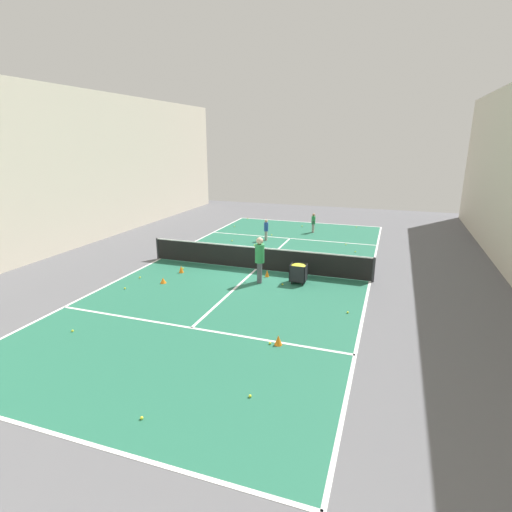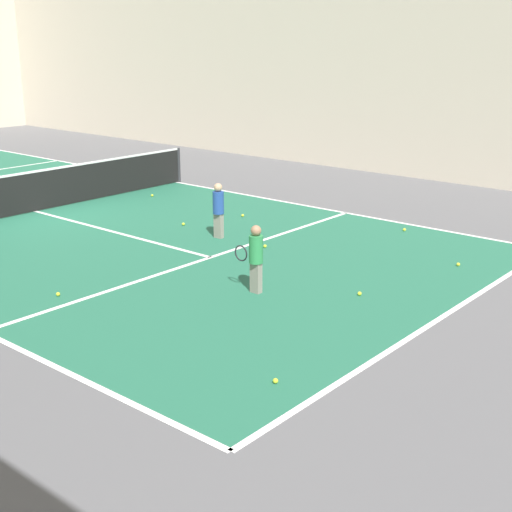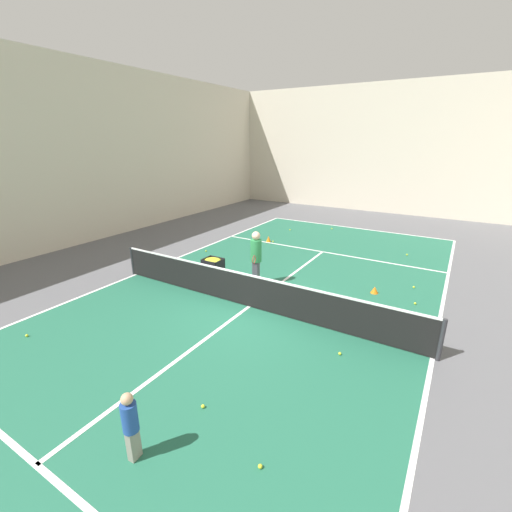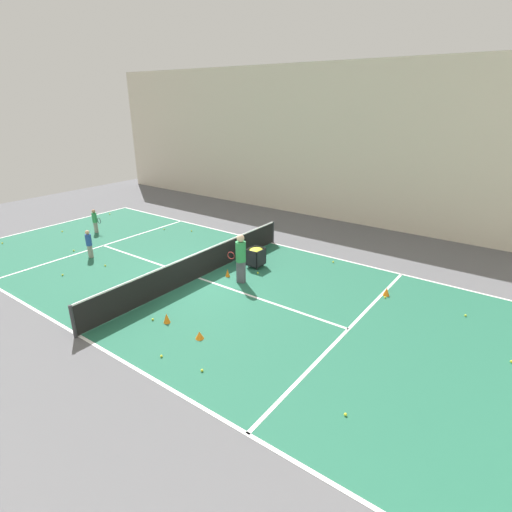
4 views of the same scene
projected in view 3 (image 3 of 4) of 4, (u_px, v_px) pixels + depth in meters
The scene contains 31 objects.
ground_plane at pixel (249, 307), 10.03m from camera, with size 36.38×36.38×0.00m, color #5B5B60.
court_playing_area at pixel (249, 307), 10.03m from camera, with size 9.72×21.90×0.00m.
line_baseline_far at pixel (354, 228), 18.91m from camera, with size 9.72×0.10×0.00m, color white.
line_sideline_left at pixel (136, 274), 12.41m from camera, with size 0.10×21.90×0.00m, color white.
line_sideline_right at pixel (432, 358), 7.66m from camera, with size 0.10×21.90×0.00m, color white.
line_service_near at pixel (36, 465), 5.15m from camera, with size 9.72×0.10×0.00m, color white.
line_service_far at pixel (323, 252), 14.91m from camera, with size 9.72×0.10×0.00m, color white.
line_centre_service at pixel (249, 306), 10.03m from camera, with size 0.10×12.05×0.00m, color white.
hall_enclosure_left at pixel (34, 156), 13.71m from camera, with size 0.15×32.68×8.03m.
hall_enclosure_far at pixel (384, 150), 21.91m from camera, with size 20.19×0.15×8.03m.
tennis_net at pixel (249, 290), 9.86m from camera, with size 10.02×0.10×1.02m.
coach_at_net at pixel (256, 255), 11.23m from camera, with size 0.44×0.71×1.85m.
child_midcourt at pixel (130, 422), 5.06m from camera, with size 0.26×0.26×1.20m.
ball_cart at pixel (213, 265), 11.79m from camera, with size 0.63×0.55×0.79m.
training_cone_0 at pixel (362, 305), 9.76m from camera, with size 0.21×0.21×0.31m, color orange.
training_cone_1 at pixel (269, 239), 16.33m from camera, with size 0.22×0.22×0.29m, color orange.
training_cone_2 at pixel (375, 290), 10.88m from camera, with size 0.24×0.24×0.22m, color orange.
training_cone_3 at pixel (242, 287), 10.99m from camera, with size 0.17×0.17×0.29m, color orange.
tennis_ball_2 at pixel (363, 317), 9.36m from camera, with size 0.07×0.07×0.07m, color yellow.
tennis_ball_4 at pixel (290, 230), 18.40m from camera, with size 0.07×0.07×0.07m, color yellow.
tennis_ball_6 at pixel (260, 466), 5.10m from camera, with size 0.07×0.07×0.07m, color yellow.
tennis_ball_8 at pixel (206, 251), 14.91m from camera, with size 0.07×0.07×0.07m, color yellow.
tennis_ball_9 at pixel (415, 303), 10.15m from camera, with size 0.07×0.07×0.07m, color yellow.
tennis_ball_10 at pixel (332, 229), 18.63m from camera, with size 0.07×0.07×0.07m, color yellow.
tennis_ball_11 at pixel (27, 336), 8.49m from camera, with size 0.07×0.07×0.07m, color yellow.
tennis_ball_12 at pixel (203, 406), 6.24m from camera, with size 0.07×0.07×0.07m, color yellow.
tennis_ball_13 at pixel (414, 287), 11.27m from camera, with size 0.07×0.07×0.07m, color yellow.
tennis_ball_15 at pixel (234, 277), 12.08m from camera, with size 0.07×0.07×0.07m, color yellow.
tennis_ball_16 at pixel (340, 354), 7.78m from camera, with size 0.07×0.07×0.07m, color yellow.
tennis_ball_17 at pixel (273, 241), 16.30m from camera, with size 0.07×0.07×0.07m, color yellow.
tennis_ball_19 at pixel (407, 255), 14.44m from camera, with size 0.07×0.07×0.07m, color yellow.
Camera 3 is at (4.83, -7.61, 4.66)m, focal length 24.00 mm.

